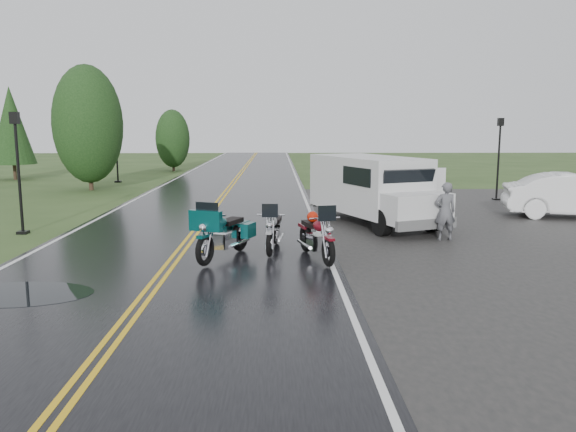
% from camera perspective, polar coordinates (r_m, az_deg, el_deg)
% --- Properties ---
extents(ground, '(120.00, 120.00, 0.00)m').
position_cam_1_polar(ground, '(12.77, -12.53, -5.89)').
color(ground, '#2D471E').
rests_on(ground, ground).
extents(road, '(8.00, 100.00, 0.04)m').
position_cam_1_polar(road, '(22.47, -7.60, 0.70)').
color(road, black).
rests_on(road, ground).
extents(parking_pad, '(14.00, 24.00, 0.03)m').
position_cam_1_polar(parking_pad, '(19.36, 24.84, -1.41)').
color(parking_pad, black).
rests_on(parking_pad, ground).
extents(motorcycle_red, '(1.42, 2.49, 1.39)m').
position_cam_1_polar(motorcycle_red, '(12.86, 4.14, -2.41)').
color(motorcycle_red, '#600B15').
rests_on(motorcycle_red, ground).
extents(motorcycle_teal, '(1.81, 2.67, 1.48)m').
position_cam_1_polar(motorcycle_teal, '(13.01, -8.47, -2.14)').
color(motorcycle_teal, '#053C3D').
rests_on(motorcycle_teal, ground).
extents(motorcycle_silver, '(1.04, 2.27, 1.30)m').
position_cam_1_polar(motorcycle_silver, '(13.82, -1.89, -1.79)').
color(motorcycle_silver, '#929599').
rests_on(motorcycle_silver, ground).
extents(van_white, '(4.26, 6.30, 2.32)m').
position_cam_1_polar(van_white, '(16.78, 9.59, 1.77)').
color(van_white, silver).
rests_on(van_white, ground).
extents(person_at_van, '(0.64, 0.44, 1.67)m').
position_cam_1_polar(person_at_van, '(16.62, 15.68, 0.36)').
color(person_at_van, '#525257').
rests_on(person_at_van, ground).
extents(sedan_white, '(5.07, 2.80, 1.58)m').
position_cam_1_polar(sedan_white, '(22.48, 27.16, 1.77)').
color(sedan_white, silver).
rests_on(sedan_white, ground).
extents(lamp_post_near_left, '(0.32, 0.32, 3.73)m').
position_cam_1_polar(lamp_post_near_left, '(18.83, -25.69, 3.95)').
color(lamp_post_near_left, black).
rests_on(lamp_post_near_left, ground).
extents(lamp_post_far_left, '(0.36, 0.36, 4.23)m').
position_cam_1_polar(lamp_post_far_left, '(34.70, -17.03, 6.76)').
color(lamp_post_far_left, black).
rests_on(lamp_post_far_left, ground).
extents(lamp_post_far_right, '(0.32, 0.32, 3.68)m').
position_cam_1_polar(lamp_post_far_right, '(26.64, 20.60, 5.43)').
color(lamp_post_far_right, black).
rests_on(lamp_post_far_right, ground).
extents(tree_left_mid, '(3.50, 3.50, 5.47)m').
position_cam_1_polar(tree_left_mid, '(30.78, -19.60, 7.55)').
color(tree_left_mid, '#1E3D19').
rests_on(tree_left_mid, ground).
extents(tree_left_far, '(2.53, 2.53, 3.89)m').
position_cam_1_polar(tree_left_far, '(42.85, -11.61, 7.09)').
color(tree_left_far, '#1E3D19').
rests_on(tree_left_far, ground).
extents(pine_left_far, '(2.68, 2.68, 5.59)m').
position_cam_1_polar(pine_left_far, '(38.90, -26.23, 7.44)').
color(pine_left_far, '#1E3D19').
rests_on(pine_left_far, ground).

